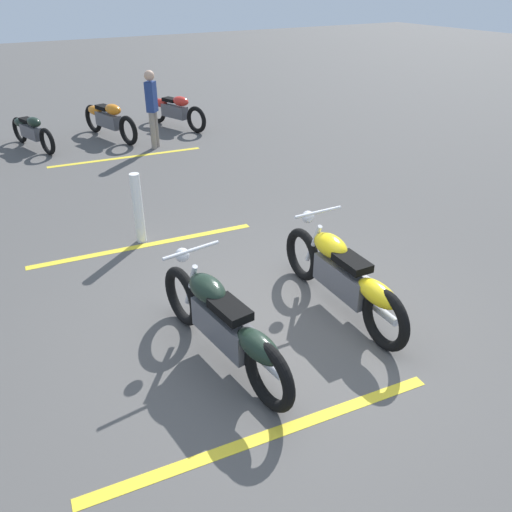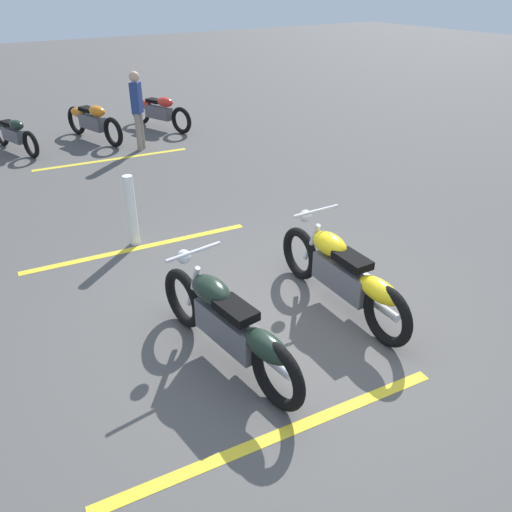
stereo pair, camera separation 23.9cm
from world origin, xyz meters
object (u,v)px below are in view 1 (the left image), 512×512
at_px(motorcycle_dark_foreground, 224,324).
at_px(motorcycle_row_center, 31,130).
at_px(motorcycle_row_far_left, 174,110).
at_px(motorcycle_bright_foreground, 344,276).
at_px(bollard_post, 138,208).
at_px(bystander_secondary, 152,106).
at_px(motorcycle_row_left, 108,119).

relative_size(motorcycle_dark_foreground, motorcycle_row_center, 1.20).
bearing_deg(motorcycle_row_far_left, motorcycle_bright_foreground, -28.62).
height_order(motorcycle_row_far_left, motorcycle_row_center, motorcycle_row_far_left).
height_order(motorcycle_row_center, bollard_post, bollard_post).
bearing_deg(motorcycle_row_far_left, bollard_post, -45.55).
distance_m(motorcycle_dark_foreground, bystander_secondary, 7.50).
xyz_separation_m(motorcycle_row_far_left, motorcycle_row_left, (-0.14, 1.70, 0.02)).
bearing_deg(motorcycle_bright_foreground, motorcycle_row_left, 3.85).
bearing_deg(bollard_post, bystander_secondary, -22.70).
relative_size(motorcycle_bright_foreground, motorcycle_row_left, 1.04).
bearing_deg(bystander_secondary, motorcycle_row_center, 13.48).
bearing_deg(motorcycle_row_center, motorcycle_bright_foreground, -3.08).
relative_size(motorcycle_row_center, bollard_post, 1.82).
height_order(bystander_secondary, bollard_post, bystander_secondary).
height_order(motorcycle_bright_foreground, motorcycle_dark_foreground, same).
height_order(motorcycle_bright_foreground, motorcycle_row_center, motorcycle_bright_foreground).
height_order(motorcycle_row_center, bystander_secondary, bystander_secondary).
relative_size(motorcycle_bright_foreground, bystander_secondary, 1.36).
bearing_deg(motorcycle_row_left, motorcycle_bright_foreground, -13.17).
xyz_separation_m(motorcycle_dark_foreground, motorcycle_row_far_left, (8.66, -2.97, -0.03)).
distance_m(motorcycle_bright_foreground, bystander_secondary, 7.13).
relative_size(motorcycle_row_left, motorcycle_row_center, 1.15).
bearing_deg(bollard_post, motorcycle_row_far_left, -26.38).
height_order(motorcycle_row_left, bystander_secondary, bystander_secondary).
relative_size(motorcycle_row_far_left, bollard_post, 1.98).
distance_m(motorcycle_row_far_left, bystander_secondary, 1.83).
bearing_deg(motorcycle_bright_foreground, bystander_secondary, -1.11).
bearing_deg(motorcycle_row_center, motorcycle_dark_foreground, -13.42).
xyz_separation_m(motorcycle_row_far_left, bystander_secondary, (-1.43, 1.04, 0.49)).
bearing_deg(motorcycle_row_left, bystander_secondary, 11.96).
bearing_deg(motorcycle_row_left, motorcycle_row_far_left, 79.75).
distance_m(motorcycle_row_left, bystander_secondary, 1.52).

